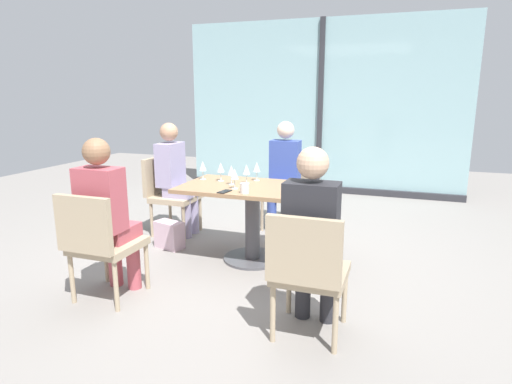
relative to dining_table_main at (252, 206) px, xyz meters
name	(u,v)px	position (x,y,z in m)	size (l,w,h in m)	color
ground_plane	(253,259)	(0.00, 0.00, -0.54)	(12.00, 12.00, 0.00)	gray
window_wall_backdrop	(320,117)	(0.00, 3.20, 0.67)	(4.44, 0.10, 2.70)	#90B7BC
dining_table_main	(252,206)	(0.00, 0.00, 0.00)	(1.32, 0.80, 0.73)	#997551
chair_far_left	(168,191)	(-1.19, 0.46, -0.04)	(0.50, 0.46, 0.87)	tan
chair_near_window	(286,185)	(0.00, 1.18, -0.04)	(0.46, 0.51, 0.87)	tan
chair_front_left	(99,240)	(-0.80, -1.18, -0.04)	(0.46, 0.50, 0.87)	tan
chair_front_right	(308,268)	(0.80, -1.18, -0.04)	(0.46, 0.50, 0.87)	tan
person_far_left	(175,174)	(-1.08, 0.46, 0.16)	(0.39, 0.34, 1.26)	#9E93B7
person_near_window	(284,170)	(0.00, 1.07, 0.16)	(0.34, 0.39, 1.26)	#384C9E
person_front_left	(107,210)	(-0.80, -1.07, 0.16)	(0.34, 0.39, 1.26)	#B24C56
person_front_right	(313,232)	(0.80, -1.07, 0.16)	(0.34, 0.39, 1.26)	#28282D
wine_glass_0	(203,166)	(-0.57, 0.13, 0.32)	(0.07, 0.07, 0.18)	silver
wine_glass_1	(235,174)	(-0.11, -0.17, 0.32)	(0.07, 0.07, 0.18)	silver
wine_glass_2	(221,168)	(-0.37, 0.12, 0.32)	(0.07, 0.07, 0.18)	silver
wine_glass_3	(231,171)	(-0.21, -0.01, 0.32)	(0.07, 0.07, 0.18)	silver
wine_glass_4	(320,170)	(0.57, 0.34, 0.32)	(0.07, 0.07, 0.18)	silver
wine_glass_5	(257,167)	(-0.05, 0.25, 0.32)	(0.07, 0.07, 0.18)	silver
wine_glass_6	(246,170)	(-0.09, 0.08, 0.32)	(0.07, 0.07, 0.18)	silver
coffee_cup	(245,188)	(0.04, -0.31, 0.24)	(0.08, 0.08, 0.09)	white
cell_phone_on_table	(225,192)	(-0.15, -0.32, 0.19)	(0.07, 0.14, 0.01)	black
handbag_0	(169,235)	(-0.93, 0.02, -0.40)	(0.30, 0.16, 0.28)	beige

